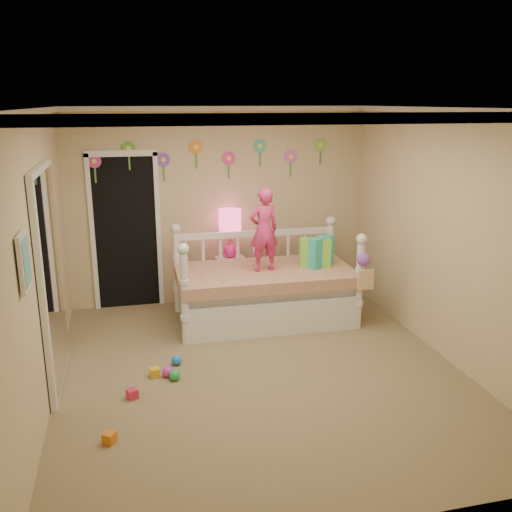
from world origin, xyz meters
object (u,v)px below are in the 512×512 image
object	(u,v)px
child	(264,230)
nightstand	(231,280)
daybed	(265,274)
table_lamp	(230,226)

from	to	relation	value
child	nightstand	size ratio (longest dim) A/B	1.60
child	daybed	bearing A→B (deg)	-123.51
child	nightstand	xyz separation A→B (m)	(-0.27, 0.77, -0.85)
child	table_lamp	bearing A→B (deg)	-79.47
daybed	child	size ratio (longest dim) A/B	2.17
daybed	nightstand	xyz separation A→B (m)	(-0.29, 0.72, -0.28)
nightstand	table_lamp	bearing A→B (deg)	0.00
daybed	nightstand	size ratio (longest dim) A/B	3.47
daybed	table_lamp	world-z (taller)	table_lamp
daybed	table_lamp	distance (m)	0.91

